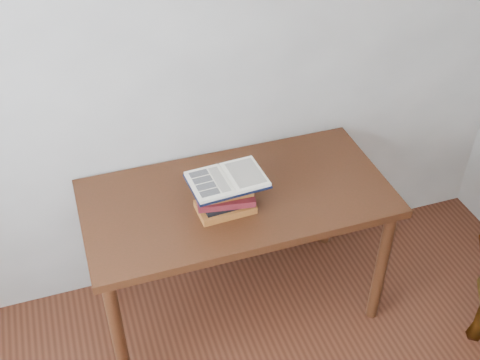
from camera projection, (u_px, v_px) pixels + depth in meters
name	position (u px, v px, depth m)	size (l,w,h in m)	color
room_shell	(362.00, 307.00, 1.13)	(3.54, 3.54, 2.62)	silver
desk	(237.00, 211.00, 2.80)	(1.41, 0.70, 0.75)	#451F11
book_stack	(225.00, 195.00, 2.62)	(0.27, 0.20, 0.15)	#A05024
open_book	(227.00, 180.00, 2.56)	(0.34, 0.25, 0.03)	black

